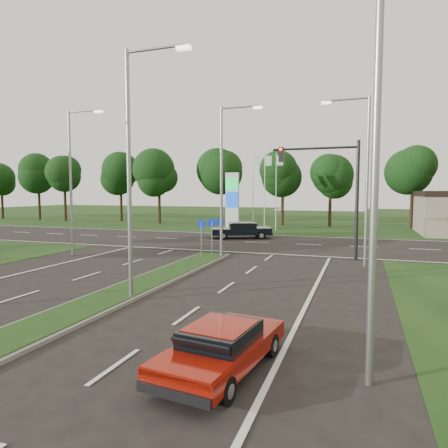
% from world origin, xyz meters
% --- Properties ---
extents(verge_far, '(160.00, 50.00, 0.02)m').
position_xyz_m(verge_far, '(0.00, 55.00, 0.00)').
color(verge_far, black).
rests_on(verge_far, ground).
extents(cross_road, '(160.00, 12.00, 0.02)m').
position_xyz_m(cross_road, '(0.00, 24.00, 0.00)').
color(cross_road, black).
rests_on(cross_road, ground).
extents(median_kerb, '(2.00, 26.00, 0.12)m').
position_xyz_m(median_kerb, '(0.00, 4.00, 0.06)').
color(median_kerb, slate).
rests_on(median_kerb, ground).
extents(streetlight_median_near, '(2.53, 0.22, 9.00)m').
position_xyz_m(streetlight_median_near, '(1.00, 6.00, 5.08)').
color(streetlight_median_near, gray).
rests_on(streetlight_median_near, ground).
extents(streetlight_median_far, '(2.53, 0.22, 9.00)m').
position_xyz_m(streetlight_median_far, '(1.00, 16.00, 5.08)').
color(streetlight_median_far, gray).
rests_on(streetlight_median_far, ground).
extents(streetlight_left_far, '(2.53, 0.22, 9.00)m').
position_xyz_m(streetlight_left_far, '(-8.30, 14.00, 5.08)').
color(streetlight_left_far, gray).
rests_on(streetlight_left_far, ground).
extents(streetlight_right_far, '(2.53, 0.22, 9.00)m').
position_xyz_m(streetlight_right_far, '(8.80, 16.00, 5.08)').
color(streetlight_right_far, gray).
rests_on(streetlight_right_far, ground).
extents(streetlight_right_near, '(2.53, 0.22, 9.00)m').
position_xyz_m(streetlight_right_near, '(8.80, 2.00, 5.08)').
color(streetlight_right_near, gray).
rests_on(streetlight_right_near, ground).
extents(traffic_signal, '(5.10, 0.42, 7.00)m').
position_xyz_m(traffic_signal, '(7.19, 18.00, 4.65)').
color(traffic_signal, black).
rests_on(traffic_signal, ground).
extents(median_signs, '(1.16, 1.76, 2.38)m').
position_xyz_m(median_signs, '(0.00, 16.40, 1.71)').
color(median_signs, gray).
rests_on(median_signs, ground).
extents(gas_pylon, '(5.80, 1.26, 8.00)m').
position_xyz_m(gas_pylon, '(-3.79, 33.05, 3.20)').
color(gas_pylon, silver).
rests_on(gas_pylon, ground).
extents(treeline_far, '(6.00, 6.00, 9.90)m').
position_xyz_m(treeline_far, '(0.10, 39.93, 6.83)').
color(treeline_far, black).
rests_on(treeline_far, ground).
extents(red_sedan, '(2.09, 4.09, 1.08)m').
position_xyz_m(red_sedan, '(5.90, 1.60, 0.58)').
color(red_sedan, maroon).
rests_on(red_sedan, ground).
extents(navy_sedan, '(5.44, 3.85, 1.38)m').
position_xyz_m(navy_sedan, '(-0.98, 26.24, 0.74)').
color(navy_sedan, black).
rests_on(navy_sedan, ground).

